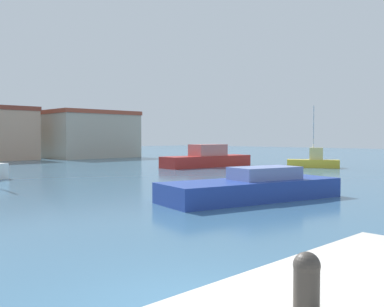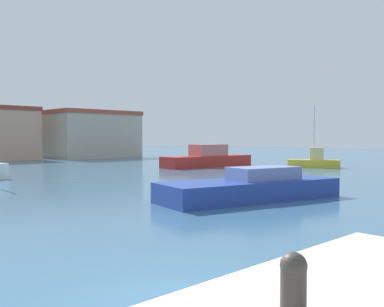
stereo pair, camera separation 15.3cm
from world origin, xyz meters
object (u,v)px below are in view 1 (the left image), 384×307
object	(u,v)px
motorboat_red_far_right	(207,159)
sailboat_yellow_near_pier	(314,161)
motorboat_blue_far_left	(253,188)
mooring_bollard	(307,279)

from	to	relation	value
motorboat_red_far_right	sailboat_yellow_near_pier	xyz separation A→B (m)	(5.77, -7.19, -0.16)
motorboat_blue_far_left	sailboat_yellow_near_pier	distance (m)	20.73
motorboat_red_far_right	motorboat_blue_far_left	distance (m)	20.37
motorboat_red_far_right	sailboat_yellow_near_pier	world-z (taller)	sailboat_yellow_near_pier
motorboat_red_far_right	sailboat_yellow_near_pier	size ratio (longest dim) A/B	1.69
mooring_bollard	sailboat_yellow_near_pier	size ratio (longest dim) A/B	0.11
mooring_bollard	motorboat_red_far_right	world-z (taller)	motorboat_red_far_right
mooring_bollard	motorboat_blue_far_left	world-z (taller)	mooring_bollard
mooring_bollard	sailboat_yellow_near_pier	bearing A→B (deg)	30.31
mooring_bollard	motorboat_blue_far_left	xyz separation A→B (m)	(10.64, 9.00, -0.71)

